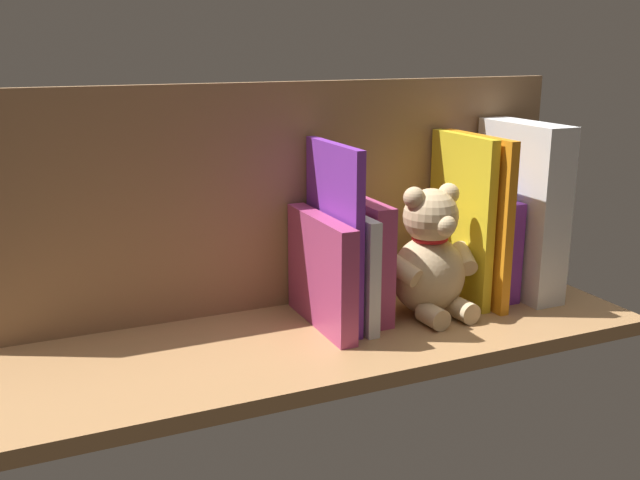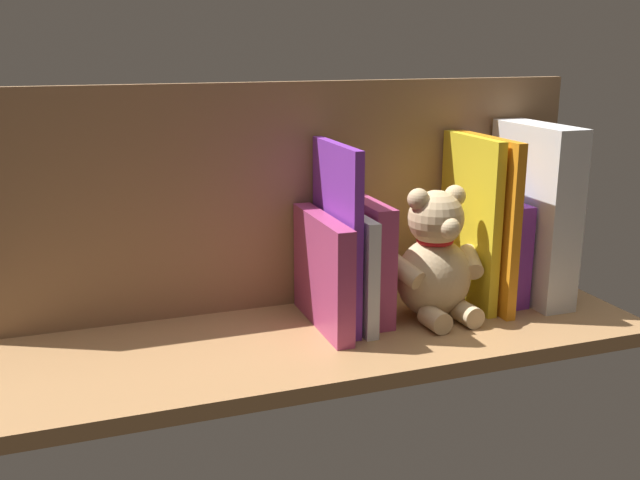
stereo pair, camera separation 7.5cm
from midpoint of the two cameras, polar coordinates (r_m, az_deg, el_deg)
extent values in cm
cube|color=#A87A4C|center=(106.41, -2.04, -7.82)|extent=(95.85, 31.57, 2.20)
cube|color=#8F6946|center=(112.97, -4.71, 3.39)|extent=(95.85, 1.50, 34.91)
cube|color=silver|center=(122.62, 13.78, 2.36)|extent=(5.56, 17.87, 28.27)
cube|color=purple|center=(122.78, 11.39, -0.36)|extent=(2.58, 14.45, 16.34)
cube|color=blue|center=(121.51, 10.32, 0.25)|extent=(1.24, 13.26, 19.29)
cube|color=orange|center=(117.73, 10.26, 1.64)|extent=(1.53, 17.82, 26.71)
cube|color=yellow|center=(117.33, 9.16, 1.65)|extent=(1.58, 15.98, 26.78)
ellipsoid|color=#D1B284|center=(112.22, 6.59, -2.75)|extent=(12.25, 11.11, 12.20)
sphere|color=#D1B284|center=(109.73, 6.74, 1.85)|extent=(8.39, 8.39, 8.39)
sphere|color=#D1B284|center=(110.83, 8.13, 3.60)|extent=(3.24, 3.24, 3.24)
sphere|color=#D1B284|center=(107.33, 5.40, 3.30)|extent=(3.24, 3.24, 3.24)
sphere|color=beige|center=(107.05, 7.80, 1.12)|extent=(3.24, 3.24, 3.24)
cylinder|color=#D1B284|center=(113.68, 9.47, -1.49)|extent=(4.42, 6.55, 4.51)
cylinder|color=#D1B284|center=(107.31, 4.52, -2.34)|extent=(5.03, 6.64, 4.51)
cylinder|color=#D1B284|center=(111.27, 9.20, -5.45)|extent=(3.54, 4.78, 3.24)
cylinder|color=#D1B284|center=(108.23, 6.86, -5.97)|extent=(3.54, 4.78, 3.24)
torus|color=red|center=(110.55, 6.68, 0.16)|extent=(5.92, 5.92, 0.95)
cube|color=#B23F72|center=(110.40, 1.37, -1.39)|extent=(3.18, 15.48, 17.95)
cube|color=silver|center=(108.36, 0.18, -2.02)|extent=(1.82, 17.78, 16.83)
cube|color=purple|center=(106.45, -0.93, 0.44)|extent=(1.38, 17.14, 26.76)
cube|color=#B23F72|center=(105.97, -1.96, -2.52)|extent=(2.67, 19.35, 16.53)
camera|label=1|loc=(0.04, -92.12, -0.58)|focal=40.86mm
camera|label=2|loc=(0.04, 87.88, 0.58)|focal=40.86mm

